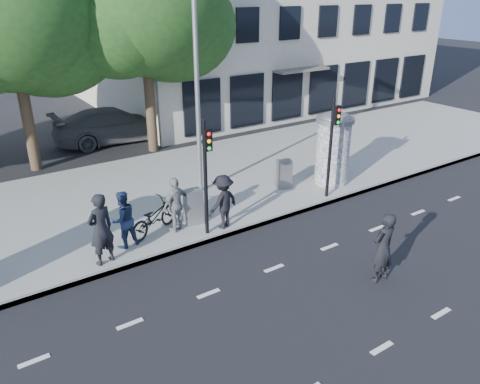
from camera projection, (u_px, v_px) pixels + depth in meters
ground at (310, 295)px, 11.25m from camera, size 120.00×120.00×0.00m
sidewalk at (171, 190)px, 16.92m from camera, size 40.00×8.00×0.15m
curb at (230, 233)px, 13.92m from camera, size 40.00×0.10×0.16m
lane_dash_near at (382, 348)px, 9.57m from camera, size 32.00×0.12×0.01m
lane_dash_far at (274, 268)px, 12.31m from camera, size 32.00×0.12×0.01m
ad_column_right at (333, 147)px, 16.88m from camera, size 1.36×1.36×2.65m
traffic_pole_near at (206, 167)px, 12.94m from camera, size 0.22×0.31×3.40m
traffic_pole_far at (332, 139)px, 15.40m from camera, size 0.22×0.31×3.40m
street_lamp at (197, 57)px, 14.80m from camera, size 0.25×0.93×8.00m
tree_near_left at (8, 10)px, 16.70m from camera, size 6.80×6.80×8.97m
tree_center at (142, 1)px, 18.86m from camera, size 7.00×7.00×9.30m
building at (247, 2)px, 30.22m from camera, size 20.30×15.85×12.00m
ped_b at (101, 229)px, 11.92m from camera, size 0.82×0.65×1.96m
ped_c at (123, 220)px, 12.77m from camera, size 0.89×0.74×1.65m
ped_d at (223, 202)px, 13.82m from camera, size 1.20×0.87×1.67m
ped_e at (176, 205)px, 13.61m from camera, size 1.11×0.84×1.68m
man_road at (383, 248)px, 11.47m from camera, size 0.70×0.47×1.86m
bicycle at (154, 217)px, 13.63m from camera, size 1.38×1.99×0.99m
cabinet_left at (193, 207)px, 14.17m from camera, size 0.56×0.43×1.10m
cabinet_right at (284, 174)px, 16.78m from camera, size 0.58×0.48×1.04m
car_right at (114, 125)px, 22.32m from camera, size 2.40×5.64×1.62m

